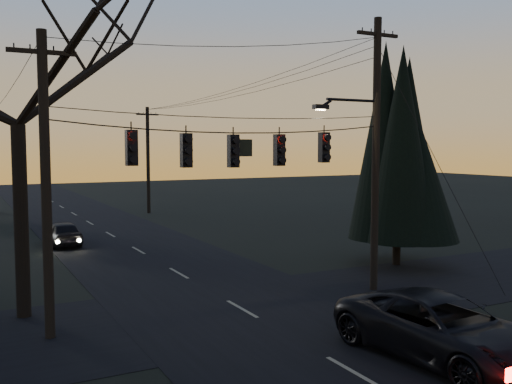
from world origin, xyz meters
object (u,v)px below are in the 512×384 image
utility_pole_far_r (149,213)px  bare_tree_left (15,45)px  evergreen_right (398,155)px  sedan_oncoming_a (62,234)px  suv_near (442,329)px  utility_pole_right (373,290)px  utility_pole_left (50,338)px

utility_pole_far_r → bare_tree_left: bearing=-115.1°
evergreen_right → sedan_oncoming_a: evergreen_right is taller
bare_tree_left → suv_near: size_ratio=2.09×
suv_near → utility_pole_right: bearing=59.7°
utility_pole_far_r → sedan_oncoming_a: size_ratio=2.19×
utility_pole_left → bare_tree_left: 8.80m
utility_pole_left → sedan_oncoming_a: size_ratio=2.19×
utility_pole_left → utility_pole_far_r: 30.27m
evergreen_right → suv_near: evergreen_right is taller
utility_pole_far_r → sedan_oncoming_a: (-8.70, -12.62, 0.66)m
utility_pole_right → utility_pole_far_r: utility_pole_right is taller
evergreen_right → utility_pole_right: bearing=-141.3°
utility_pole_right → utility_pole_left: (-11.50, 0.00, 0.00)m
utility_pole_far_r → evergreen_right: (3.85, -24.91, 4.97)m
utility_pole_right → utility_pole_far_r: bearing=90.0°
utility_pole_far_r → suv_near: utility_pole_far_r is taller
utility_pole_right → suv_near: bearing=-115.7°
utility_pole_right → utility_pole_left: size_ratio=1.18×
utility_pole_left → evergreen_right: evergreen_right is taller
sedan_oncoming_a → bare_tree_left: bearing=73.3°
evergreen_right → utility_pole_far_r: bearing=98.8°
utility_pole_far_r → sedan_oncoming_a: utility_pole_far_r is taller
utility_pole_far_r → suv_near: size_ratio=1.47×
evergreen_right → sedan_oncoming_a: (-12.55, 12.29, -4.31)m
utility_pole_left → suv_near: utility_pole_left is taller
utility_pole_far_r → evergreen_right: size_ratio=0.97×
evergreen_right → utility_pole_left: bearing=-168.6°
utility_pole_left → evergreen_right: 16.43m
utility_pole_left → sedan_oncoming_a: (2.80, 15.38, 0.66)m
utility_pole_far_r → utility_pole_right: bearing=-90.0°
utility_pole_right → utility_pole_left: 11.50m
utility_pole_right → sedan_oncoming_a: (-8.70, 15.38, 0.66)m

